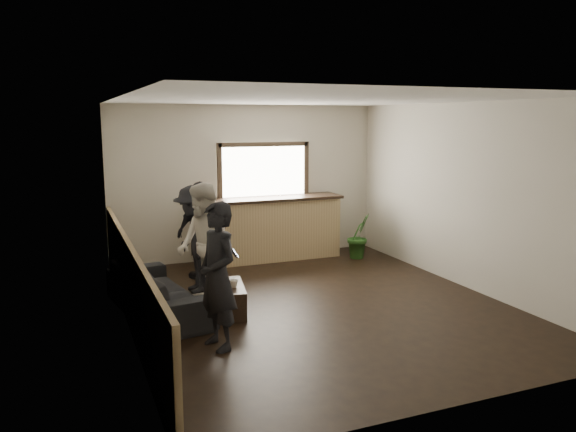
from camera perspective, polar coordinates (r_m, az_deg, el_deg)
name	(u,v)px	position (r m, az deg, el deg)	size (l,w,h in m)	color
ground	(316,305)	(7.89, 2.82, -9.02)	(5.00, 6.00, 0.01)	black
room_shell	(265,204)	(7.27, -2.37, 1.28)	(5.01, 6.01, 2.80)	silver
bar_counter	(269,225)	(10.25, -1.97, -0.89)	(2.70, 0.68, 2.13)	#A48659
sofa	(158,291)	(7.68, -13.10, -7.40)	(2.11, 0.82, 0.62)	black
coffee_table	(226,299)	(7.57, -6.34, -8.38)	(0.47, 0.85, 0.38)	black
cup_a	(222,279)	(7.65, -6.77, -6.34)	(0.13, 0.13, 0.10)	silver
cup_b	(234,284)	(7.41, -5.51, -6.85)	(0.11, 0.11, 0.10)	silver
potted_plant	(359,236)	(10.45, 7.21, -2.01)	(0.46, 0.37, 0.83)	#2D6623
person_a	(218,276)	(6.29, -7.16, -6.09)	(0.55, 0.69, 1.66)	black
person_b	(203,246)	(7.68, -8.58, -3.02)	(0.73, 0.89, 1.71)	beige
person_c	(194,239)	(8.40, -9.49, -2.34)	(0.66, 1.07, 1.59)	black
person_d	(202,230)	(9.11, -8.69, -1.42)	(1.00, 0.71, 1.57)	black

